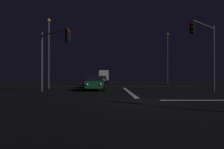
{
  "coord_description": "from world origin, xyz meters",
  "views": [
    {
      "loc": [
        -1.91,
        -14.4,
        1.51
      ],
      "look_at": [
        -1.6,
        11.89,
        1.72
      ],
      "focal_mm": 36.77,
      "sensor_mm": 36.0,
      "label": 1
    }
  ],
  "objects": [
    {
      "name": "sedan_red",
      "position": [
        -3.42,
        39.14,
        0.8
      ],
      "size": [
        2.02,
        4.33,
        1.57
      ],
      "color": "maroon",
      "rests_on": "ground"
    },
    {
      "name": "sedan_green",
      "position": [
        -3.42,
        9.99,
        0.8
      ],
      "size": [
        2.02,
        4.33,
        1.57
      ],
      "color": "#14512D",
      "rests_on": "ground"
    },
    {
      "name": "traffic_signal_ne",
      "position": [
        7.27,
        7.27,
        4.64
      ],
      "size": [
        3.74,
        3.74,
        6.68
      ],
      "color": "#4C4C51",
      "rests_on": "ground"
    },
    {
      "name": "centre_line_ns",
      "position": [
        0.0,
        19.89,
        0.0
      ],
      "size": [
        22.0,
        0.15,
        0.01
      ],
      "color": "yellow",
      "rests_on": "ground"
    },
    {
      "name": "streetlamp_left_near",
      "position": [
        -9.39,
        13.89,
        5.0
      ],
      "size": [
        0.44,
        0.44,
        8.64
      ],
      "color": "#424247",
      "rests_on": "ground"
    },
    {
      "name": "sedan_blue",
      "position": [
        -3.57,
        33.66,
        0.8
      ],
      "size": [
        2.02,
        4.33,
        1.57
      ],
      "color": "navy",
      "rests_on": "ground"
    },
    {
      "name": "sedan_white",
      "position": [
        -3.81,
        27.29,
        0.8
      ],
      "size": [
        2.02,
        4.33,
        1.57
      ],
      "color": "silver",
      "rests_on": "ground"
    },
    {
      "name": "sedan_gray",
      "position": [
        -3.56,
        15.54,
        0.8
      ],
      "size": [
        2.02,
        4.33,
        1.57
      ],
      "color": "slate",
      "rests_on": "ground"
    },
    {
      "name": "sedan_black",
      "position": [
        -3.84,
        21.65,
        0.8
      ],
      "size": [
        2.02,
        4.33,
        1.57
      ],
      "color": "black",
      "rests_on": "ground"
    },
    {
      "name": "ground",
      "position": [
        0.0,
        0.0,
        -0.05
      ],
      "size": [
        120.0,
        120.0,
        0.1
      ],
      "primitive_type": "cube",
      "color": "black"
    },
    {
      "name": "stop_line_north",
      "position": [
        0.0,
        8.29,
        0.0
      ],
      "size": [
        0.35,
        14.21,
        0.01
      ],
      "color": "white",
      "rests_on": "ground"
    },
    {
      "name": "traffic_signal_nw",
      "position": [
        -7.29,
        7.29,
        4.12
      ],
      "size": [
        3.51,
        3.51,
        5.92
      ],
      "color": "#4C4C51",
      "rests_on": "ground"
    },
    {
      "name": "box_truck",
      "position": [
        -3.31,
        47.07,
        1.71
      ],
      "size": [
        2.68,
        8.28,
        3.08
      ],
      "color": "beige",
      "rests_on": "ground"
    },
    {
      "name": "streetlamp_right_far",
      "position": [
        9.39,
        29.89,
        5.68
      ],
      "size": [
        0.44,
        0.44,
        9.95
      ],
      "color": "#424247",
      "rests_on": "ground"
    }
  ]
}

